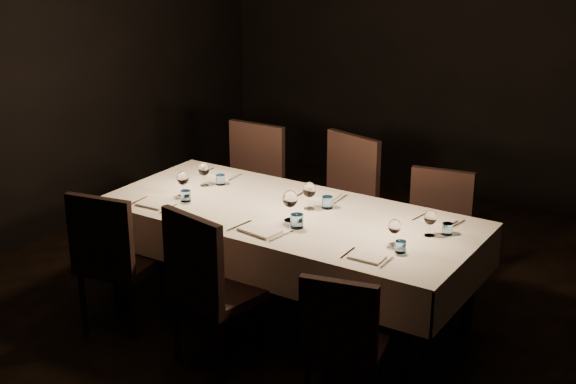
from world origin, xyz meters
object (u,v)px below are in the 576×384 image
Objects in this scene: chair_near_right at (343,339)px; chair_far_left at (249,184)px; chair_near_center at (210,282)px; chair_near_left at (113,254)px; dining_table at (288,222)px; chair_far_center at (340,199)px; chair_far_right at (436,230)px.

chair_near_right is 2.36m from chair_far_left.
chair_near_right is at bearing -172.83° from chair_near_center.
chair_near_left is 0.93× the size of chair_far_left.
chair_far_center reaches higher than dining_table.
chair_near_center is at bearing -64.37° from chair_far_left.
chair_far_right is at bearing -97.72° from chair_near_right.
chair_near_center is 0.96× the size of chair_far_center.
chair_near_right is at bearing -94.86° from chair_far_right.
chair_far_right reaches higher than chair_near_right.
dining_table is 0.77m from chair_near_center.
chair_far_right is (0.79, 1.57, -0.04)m from chair_near_center.
chair_near_left is 1.75m from chair_near_right.
chair_far_right is at bearing -146.60° from chair_near_left.
chair_far_right is (-0.14, 1.63, 0.03)m from chair_near_right.
chair_near_left is 0.81m from chair_near_center.
chair_near_center is (0.81, -0.02, 0.02)m from chair_near_left.
chair_near_right is 0.83× the size of chair_far_center.
chair_near_left is 1.79m from chair_far_center.
chair_near_right is at bearing 166.69° from chair_near_left.
chair_near_right is at bearing -44.59° from chair_far_left.
dining_table is 2.73× the size of chair_far_right.
dining_table is at bearing -43.82° from chair_far_left.
chair_far_left is at bearing -101.01° from chair_near_left.
chair_near_right is 1.93m from chair_far_center.
chair_near_center is at bearing 168.09° from chair_near_left.
chair_far_center is (0.79, 0.08, 0.01)m from chair_far_left.
chair_far_right is (1.59, 0.02, -0.05)m from chair_far_left.
chair_far_left is at bearing -159.80° from chair_far_center.
chair_near_center is 1.09× the size of chair_far_right.
chair_far_center reaches higher than chair_near_center.
chair_far_right is (0.80, -0.05, -0.06)m from chair_far_center.
chair_near_center reaches higher than chair_near_right.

